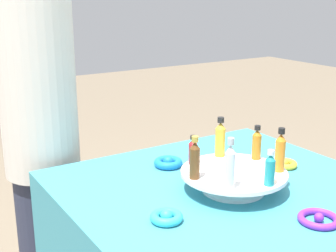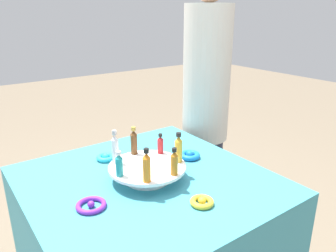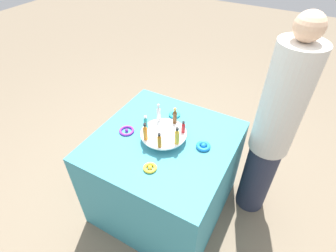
% 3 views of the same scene
% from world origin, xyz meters
% --- Properties ---
extents(display_stand, '(0.31, 0.31, 0.06)m').
position_xyz_m(display_stand, '(0.00, 0.00, 0.78)').
color(display_stand, white).
rests_on(display_stand, party_table).
extents(bottle_clear, '(0.03, 0.03, 0.14)m').
position_xyz_m(bottle_clear, '(-0.09, 0.09, 0.87)').
color(bottle_clear, silver).
rests_on(bottle_clear, display_stand).
extents(bottle_teal, '(0.03, 0.03, 0.10)m').
position_xyz_m(bottle_teal, '(-0.13, -0.01, 0.85)').
color(bottle_teal, teal).
rests_on(bottle_teal, display_stand).
extents(bottle_orange, '(0.03, 0.03, 0.13)m').
position_xyz_m(bottle_orange, '(-0.07, -0.11, 0.86)').
color(bottle_orange, orange).
rests_on(bottle_orange, display_stand).
extents(bottle_amber, '(0.03, 0.03, 0.11)m').
position_xyz_m(bottle_amber, '(0.04, -0.12, 0.85)').
color(bottle_amber, '#AD6B19').
rests_on(bottle_amber, display_stand).
extents(bottle_gold, '(0.03, 0.03, 0.13)m').
position_xyz_m(bottle_gold, '(0.12, -0.04, 0.86)').
color(bottle_gold, gold).
rests_on(bottle_gold, display_stand).
extents(bottle_red, '(0.03, 0.03, 0.09)m').
position_xyz_m(bottle_red, '(0.11, 0.07, 0.84)').
color(bottle_red, '#B21E23').
rests_on(bottle_red, display_stand).
extents(bottle_brown, '(0.03, 0.03, 0.12)m').
position_xyz_m(bottle_brown, '(0.02, 0.13, 0.86)').
color(bottle_brown, brown).
rests_on(bottle_brown, display_stand).
extents(ribbon_bow_blue, '(0.10, 0.10, 0.04)m').
position_xyz_m(ribbon_bow_blue, '(0.27, 0.06, 0.75)').
color(ribbon_bow_blue, blue).
rests_on(ribbon_bow_blue, party_table).
extents(ribbon_bow_teal, '(0.08, 0.08, 0.03)m').
position_xyz_m(ribbon_bow_teal, '(-0.06, 0.27, 0.75)').
color(ribbon_bow_teal, '#2DB7CC').
rests_on(ribbon_bow_teal, party_table).
extents(ribbon_bow_purple, '(0.11, 0.11, 0.03)m').
position_xyz_m(ribbon_bow_purple, '(-0.27, -0.06, 0.75)').
color(ribbon_bow_purple, purple).
rests_on(ribbon_bow_purple, party_table).
extents(ribbon_bow_gold, '(0.08, 0.08, 0.03)m').
position_xyz_m(ribbon_bow_gold, '(0.06, -0.27, 0.75)').
color(ribbon_bow_gold, gold).
rests_on(ribbon_bow_gold, party_table).
extents(person_figure, '(0.27, 0.27, 1.58)m').
position_xyz_m(person_figure, '(0.63, 0.36, 0.80)').
color(person_figure, '#282D42').
rests_on(person_figure, ground_plane).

